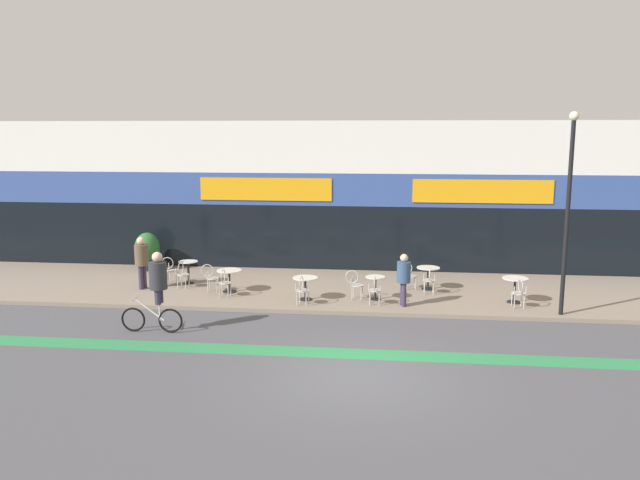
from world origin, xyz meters
TOP-DOWN VIEW (x-y plane):
  - ground_plane at (0.00, 0.00)m, footprint 120.00×120.00m
  - sidewalk_slab at (0.00, 7.25)m, footprint 40.00×5.50m
  - storefront_facade at (0.00, 11.96)m, footprint 40.00×4.06m
  - bike_lane_stripe at (0.00, 1.37)m, footprint 36.00×0.70m
  - bistro_table_0 at (-6.11, 7.28)m, footprint 0.65×0.65m
  - bistro_table_1 at (-4.44, 6.32)m, footprint 0.80×0.80m
  - bistro_table_2 at (-1.88, 5.65)m, footprint 0.78×0.78m
  - bistro_table_3 at (0.25, 5.90)m, footprint 0.61×0.61m
  - bistro_table_4 at (1.94, 7.37)m, footprint 0.76×0.76m
  - bistro_table_5 at (4.45, 6.03)m, footprint 0.78×0.78m
  - cafe_chair_0_near at (-6.12, 6.65)m, footprint 0.44×0.59m
  - cafe_chair_0_side at (-6.74, 7.27)m, footprint 0.60×0.45m
  - cafe_chair_1_near at (-4.44, 5.69)m, footprint 0.42×0.58m
  - cafe_chair_1_side at (-5.07, 6.31)m, footprint 0.59×0.44m
  - cafe_chair_2_near at (-1.89, 5.02)m, footprint 0.46×0.60m
  - cafe_chair_3_near at (0.25, 5.28)m, footprint 0.41×0.58m
  - cafe_chair_3_side at (-0.37, 5.91)m, footprint 0.59×0.43m
  - cafe_chair_4_near at (1.94, 6.74)m, footprint 0.41×0.58m
  - cafe_chair_4_side at (1.32, 7.36)m, footprint 0.59×0.43m
  - cafe_chair_5_near at (4.46, 5.40)m, footprint 0.43×0.59m
  - planter_pot at (-8.29, 9.18)m, footprint 0.92×0.92m
  - lamp_post at (5.52, 4.88)m, footprint 0.26×0.26m
  - cyclist_0 at (-5.36, 2.45)m, footprint 1.67×0.48m
  - pedestrian_near_end at (1.10, 5.28)m, footprint 0.50×0.50m
  - pedestrian_far_end at (-7.39, 6.42)m, footprint 0.55×0.55m

SIDE VIEW (x-z plane):
  - ground_plane at x=0.00m, z-range 0.00..0.00m
  - bike_lane_stripe at x=0.00m, z-range 0.00..0.01m
  - sidewalk_slab at x=0.00m, z-range 0.00..0.12m
  - bistro_table_2 at x=-1.88m, z-range 0.28..0.98m
  - bistro_table_3 at x=0.25m, z-range 0.27..0.99m
  - cafe_chair_0_near at x=-6.12m, z-range 0.19..1.09m
  - cafe_chair_0_side at x=-6.74m, z-range 0.19..1.09m
  - cafe_chair_1_near at x=-4.44m, z-range 0.19..1.09m
  - cafe_chair_1_side at x=-5.07m, z-range 0.19..1.09m
  - cafe_chair_2_near at x=-1.89m, z-range 0.19..1.09m
  - cafe_chair_3_near at x=0.25m, z-range 0.19..1.09m
  - cafe_chair_3_side at x=-0.37m, z-range 0.19..1.09m
  - cafe_chair_4_near at x=1.94m, z-range 0.19..1.09m
  - cafe_chair_4_side at x=1.32m, z-range 0.19..1.09m
  - cafe_chair_5_near at x=4.46m, z-range 0.19..1.09m
  - bistro_table_1 at x=-4.44m, z-range 0.28..1.00m
  - bistro_table_4 at x=1.94m, z-range 0.28..1.02m
  - bistro_table_0 at x=-6.11m, z-range 0.28..1.05m
  - bistro_table_5 at x=4.45m, z-range 0.29..1.05m
  - planter_pot at x=-8.29m, z-range 0.19..1.60m
  - pedestrian_near_end at x=1.10m, z-range 0.27..1.84m
  - pedestrian_far_end at x=-7.39m, z-range 0.28..2.01m
  - cyclist_0 at x=-5.36m, z-range 0.21..2.37m
  - storefront_facade at x=0.00m, z-range -0.01..5.61m
  - lamp_post at x=5.52m, z-range 0.53..6.18m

